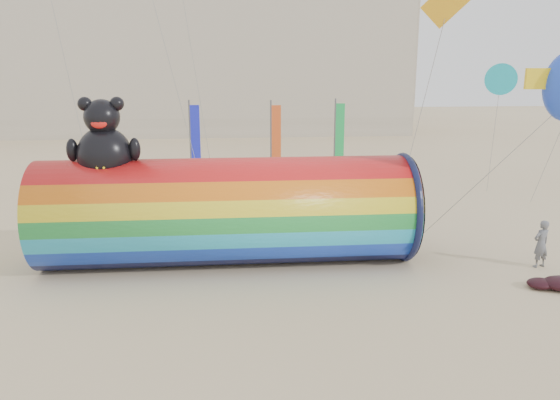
{
  "coord_description": "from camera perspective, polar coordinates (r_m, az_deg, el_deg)",
  "views": [
    {
      "loc": [
        -1.26,
        -17.58,
        7.09
      ],
      "look_at": [
        0.5,
        1.5,
        2.4
      ],
      "focal_mm": 35.0,
      "sensor_mm": 36.0,
      "label": 1
    }
  ],
  "objects": [
    {
      "name": "hotel_building",
      "position": [
        64.51,
        -15.48,
        16.14
      ],
      "size": [
        60.4,
        15.4,
        20.6
      ],
      "color": "#B7AD99",
      "rests_on": "ground"
    },
    {
      "name": "kite_handler",
      "position": [
        21.84,
        25.62,
        -4.16
      ],
      "size": [
        0.74,
        0.59,
        1.76
      ],
      "primitive_type": "imported",
      "rotation": [
        0.0,
        0.0,
        3.43
      ],
      "color": "slate",
      "rests_on": "ground"
    },
    {
      "name": "festival_banners",
      "position": [
        33.23,
        -1.04,
        6.05
      ],
      "size": [
        9.52,
        1.39,
        5.2
      ],
      "color": "#59595E",
      "rests_on": "ground"
    },
    {
      "name": "windsock_assembly",
      "position": [
        20.02,
        -5.53,
        -0.88
      ],
      "size": [
        13.44,
        4.09,
        6.19
      ],
      "color": "red",
      "rests_on": "ground"
    },
    {
      "name": "ground",
      "position": [
        19.0,
        -1.1,
        -8.16
      ],
      "size": [
        160.0,
        160.0,
        0.0
      ],
      "primitive_type": "plane",
      "color": "#CCB58C",
      "rests_on": "ground"
    }
  ]
}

